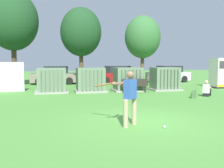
# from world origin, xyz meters

# --- Properties ---
(ground_plane) EXTENTS (96.00, 96.00, 0.00)m
(ground_plane) POSITION_xyz_m (0.00, 0.00, 0.00)
(ground_plane) COLOR #51933D
(transformer_west) EXTENTS (2.10, 1.70, 1.62)m
(transformer_west) POSITION_xyz_m (-2.94, 9.21, 0.79)
(transformer_west) COLOR #9E9B93
(transformer_west) RESTS_ON ground
(transformer_mid_west) EXTENTS (2.10, 1.70, 1.62)m
(transformer_mid_west) POSITION_xyz_m (-0.39, 9.04, 0.79)
(transformer_mid_west) COLOR #9E9B93
(transformer_mid_west) RESTS_ON ground
(transformer_mid_east) EXTENTS (2.10, 1.70, 1.62)m
(transformer_mid_east) POSITION_xyz_m (2.20, 8.93, 0.79)
(transformer_mid_east) COLOR #9E9B93
(transformer_mid_east) RESTS_ON ground
(transformer_east) EXTENTS (2.10, 1.70, 1.62)m
(transformer_east) POSITION_xyz_m (4.93, 8.87, 0.79)
(transformer_east) COLOR #9E9B93
(transformer_east) RESTS_ON ground
(generator_enclosure) EXTENTS (1.60, 1.40, 2.30)m
(generator_enclosure) POSITION_xyz_m (9.95, 9.49, 1.14)
(generator_enclosure) COLOR #262626
(generator_enclosure) RESTS_ON ground
(park_bench) EXTENTS (1.82, 0.48, 0.92)m
(park_bench) POSITION_xyz_m (2.33, 7.92, 0.54)
(park_bench) COLOR #2D2823
(park_bench) RESTS_ON ground
(batter) EXTENTS (1.22, 1.41, 1.74)m
(batter) POSITION_xyz_m (-0.66, -0.42, 0.98)
(batter) COLOR tan
(batter) RESTS_ON ground
(sports_ball) EXTENTS (0.09, 0.09, 0.09)m
(sports_ball) POSITION_xyz_m (0.33, -0.97, 0.04)
(sports_ball) COLOR white
(sports_ball) RESTS_ON ground
(seated_spectator) EXTENTS (0.76, 0.72, 0.96)m
(seated_spectator) POSITION_xyz_m (5.91, 5.25, 0.38)
(seated_spectator) COLOR black
(seated_spectator) RESTS_ON ground
(backpack) EXTENTS (0.37, 0.38, 0.44)m
(backpack) POSITION_xyz_m (4.73, 4.70, 0.21)
(backpack) COLOR #4C723F
(backpack) RESTS_ON ground
(tree_left) EXTENTS (4.02, 4.02, 7.69)m
(tree_left) POSITION_xyz_m (-5.81, 14.35, 5.27)
(tree_left) COLOR #4C3828
(tree_left) RESTS_ON ground
(tree_center_left) EXTENTS (3.42, 3.42, 6.54)m
(tree_center_left) POSITION_xyz_m (-0.41, 13.89, 4.49)
(tree_center_left) COLOR brown
(tree_center_left) RESTS_ON ground
(tree_center_right) EXTENTS (3.21, 3.21, 6.14)m
(tree_center_right) POSITION_xyz_m (5.18, 14.20, 4.21)
(tree_center_right) COLOR brown
(tree_center_right) RESTS_ON ground
(parked_car_left_of_center) EXTENTS (4.31, 2.15, 1.62)m
(parked_car_left_of_center) POSITION_xyz_m (-2.54, 15.97, 0.75)
(parked_car_left_of_center) COLOR gray
(parked_car_left_of_center) RESTS_ON ground
(parked_car_right_of_center) EXTENTS (4.35, 2.25, 1.62)m
(parked_car_right_of_center) POSITION_xyz_m (3.20, 15.88, 0.75)
(parked_car_right_of_center) COLOR maroon
(parked_car_right_of_center) RESTS_ON ground
(parked_car_rightmost) EXTENTS (4.39, 2.35, 1.62)m
(parked_car_rightmost) POSITION_xyz_m (8.43, 15.54, 0.75)
(parked_car_rightmost) COLOR silver
(parked_car_rightmost) RESTS_ON ground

